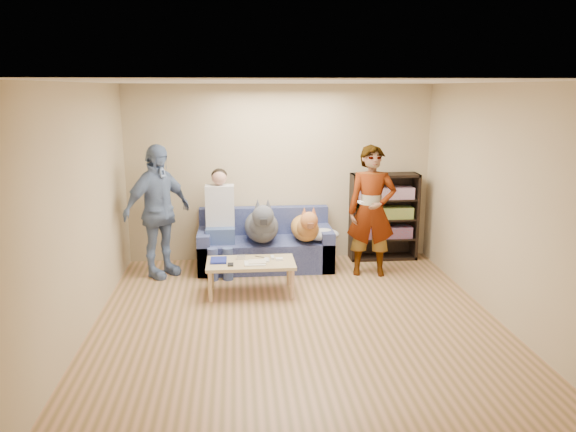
{
  "coord_description": "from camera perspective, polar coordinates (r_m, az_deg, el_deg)",
  "views": [
    {
      "loc": [
        -0.64,
        -5.72,
        2.55
      ],
      "look_at": [
        0.0,
        1.2,
        0.95
      ],
      "focal_mm": 35.0,
      "sensor_mm": 36.0,
      "label": 1
    }
  ],
  "objects": [
    {
      "name": "wall_left",
      "position": [
        6.07,
        -20.53,
        0.25
      ],
      "size": [
        0.0,
        5.0,
        5.0
      ],
      "primitive_type": "plane",
      "rotation": [
        1.57,
        0.0,
        1.57
      ],
      "color": "tan",
      "rests_on": "ground"
    },
    {
      "name": "held_controller",
      "position": [
        7.46,
        7.4,
        1.39
      ],
      "size": [
        0.06,
        0.13,
        0.03
      ],
      "primitive_type": "cube",
      "rotation": [
        0.0,
        0.0,
        0.19
      ],
      "color": "white",
      "rests_on": "person_standing_right"
    },
    {
      "name": "pen_black",
      "position": [
        7.23,
        -2.9,
        -4.16
      ],
      "size": [
        0.13,
        0.08,
        0.01
      ],
      "primitive_type": "cylinder",
      "rotation": [
        0.0,
        1.57,
        -0.52
      ],
      "color": "black",
      "rests_on": "coffee_table"
    },
    {
      "name": "notebook_blue",
      "position": [
        7.1,
        -7.06,
        -4.49
      ],
      "size": [
        0.2,
        0.26,
        0.03
      ],
      "primitive_type": "cube",
      "color": "navy",
      "rests_on": "coffee_table"
    },
    {
      "name": "ceiling",
      "position": [
        5.76,
        1.14,
        13.46
      ],
      "size": [
        5.0,
        5.0,
        0.0
      ],
      "primitive_type": "plane",
      "rotation": [
        3.14,
        0.0,
        0.0
      ],
      "color": "white",
      "rests_on": "ground"
    },
    {
      "name": "person_standing_left",
      "position": [
        7.79,
        -13.11,
        0.46
      ],
      "size": [
        1.07,
        1.07,
        1.82
      ],
      "primitive_type": "imported",
      "rotation": [
        0.0,
        0.0,
        0.79
      ],
      "color": "#677FA6",
      "rests_on": "ground"
    },
    {
      "name": "ground",
      "position": [
        6.3,
        1.03,
        -10.93
      ],
      "size": [
        5.0,
        5.0,
        0.0
      ],
      "primitive_type": "plane",
      "color": "olive",
      "rests_on": "ground"
    },
    {
      "name": "person_seated",
      "position": [
        7.9,
        -6.92,
        -0.14
      ],
      "size": [
        0.4,
        0.73,
        1.47
      ],
      "color": "#39567E",
      "rests_on": "sofa"
    },
    {
      "name": "wall_right",
      "position": [
        6.53,
        21.11,
        1.05
      ],
      "size": [
        0.0,
        5.0,
        5.0
      ],
      "primitive_type": "plane",
      "rotation": [
        1.57,
        0.0,
        -1.57
      ],
      "color": "tan",
      "rests_on": "ground"
    },
    {
      "name": "wall_front",
      "position": [
        3.51,
        5.64,
        -7.93
      ],
      "size": [
        4.5,
        0.0,
        4.5
      ],
      "primitive_type": "plane",
      "rotation": [
        -1.57,
        0.0,
        0.0
      ],
      "color": "tan",
      "rests_on": "ground"
    },
    {
      "name": "controller_b",
      "position": [
        7.09,
        -0.9,
        -4.4
      ],
      "size": [
        0.09,
        0.06,
        0.03
      ],
      "primitive_type": "cube",
      "color": "white",
      "rests_on": "coffee_table"
    },
    {
      "name": "headphone_cup_a",
      "position": [
        7.04,
        -2.17,
        -4.57
      ],
      "size": [
        0.07,
        0.07,
        0.02
      ],
      "primitive_type": "cylinder",
      "color": "silver",
      "rests_on": "coffee_table"
    },
    {
      "name": "magazine",
      "position": [
        6.97,
        -3.14,
        -4.66
      ],
      "size": [
        0.22,
        0.17,
        0.01
      ],
      "primitive_type": "cube",
      "color": "beige",
      "rests_on": "coffee_table"
    },
    {
      "name": "pen_orange",
      "position": [
        6.9,
        -3.94,
        -5.01
      ],
      "size": [
        0.13,
        0.06,
        0.01
      ],
      "primitive_type": "cylinder",
      "rotation": [
        0.0,
        1.57,
        0.35
      ],
      "color": "#D8541E",
      "rests_on": "coffee_table"
    },
    {
      "name": "blanket",
      "position": [
        7.96,
        3.54,
        -1.9
      ],
      "size": [
        0.47,
        0.4,
        0.16
      ],
      "primitive_type": "ellipsoid",
      "color": "#AFAFB4",
      "rests_on": "sofa"
    },
    {
      "name": "camera_silver",
      "position": [
        7.16,
        -4.8,
        -4.18
      ],
      "size": [
        0.11,
        0.06,
        0.05
      ],
      "primitive_type": "cube",
      "color": "#BCBCC1",
      "rests_on": "coffee_table"
    },
    {
      "name": "papers",
      "position": [
        6.96,
        -3.38,
        -4.82
      ],
      "size": [
        0.26,
        0.2,
        0.02
      ],
      "primitive_type": "cube",
      "color": "silver",
      "rests_on": "coffee_table"
    },
    {
      "name": "dog_tan",
      "position": [
        7.9,
        1.81,
        -1.13
      ],
      "size": [
        0.39,
        1.16,
        0.57
      ],
      "color": "#C07D3A",
      "rests_on": "sofa"
    },
    {
      "name": "headphone_cup_b",
      "position": [
        7.12,
        -2.21,
        -4.38
      ],
      "size": [
        0.07,
        0.07,
        0.02
      ],
      "primitive_type": "cylinder",
      "color": "white",
      "rests_on": "coffee_table"
    },
    {
      "name": "sofa",
      "position": [
        8.15,
        -2.34,
        -3.22
      ],
      "size": [
        1.9,
        0.85,
        0.82
      ],
      "color": "#515B93",
      "rests_on": "ground"
    },
    {
      "name": "wallet",
      "position": [
        6.94,
        -5.86,
        -4.92
      ],
      "size": [
        0.07,
        0.12,
        0.02
      ],
      "primitive_type": "cube",
      "color": "black",
      "rests_on": "coffee_table"
    },
    {
      "name": "bookshelf",
      "position": [
        8.55,
        9.69,
        0.14
      ],
      "size": [
        1.0,
        0.34,
        1.3
      ],
      "color": "black",
      "rests_on": "ground"
    },
    {
      "name": "controller_a",
      "position": [
        7.16,
        -1.59,
        -4.23
      ],
      "size": [
        0.04,
        0.13,
        0.03
      ],
      "primitive_type": "cube",
      "color": "silver",
      "rests_on": "coffee_table"
    },
    {
      "name": "wall_back",
      "position": [
        8.34,
        -0.83,
        4.34
      ],
      "size": [
        4.5,
        0.0,
        4.5
      ],
      "primitive_type": "plane",
      "rotation": [
        1.57,
        0.0,
        0.0
      ],
      "color": "tan",
      "rests_on": "ground"
    },
    {
      "name": "person_standing_right",
      "position": [
        7.73,
        8.49,
        0.49
      ],
      "size": [
        0.71,
        0.53,
        1.8
      ],
      "primitive_type": "imported",
      "rotation": [
        0.0,
        0.0,
        -0.15
      ],
      "color": "gray",
      "rests_on": "ground"
    },
    {
      "name": "coffee_table",
      "position": [
        7.07,
        -3.8,
        -5.0
      ],
      "size": [
        1.1,
        0.6,
        0.42
      ],
      "color": "tan",
      "rests_on": "ground"
    },
    {
      "name": "dog_gray",
      "position": [
        7.84,
        -2.68,
        -0.92
      ],
      "size": [
        0.48,
        1.28,
        0.69
      ],
      "color": "#46494F",
      "rests_on": "sofa"
    }
  ]
}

